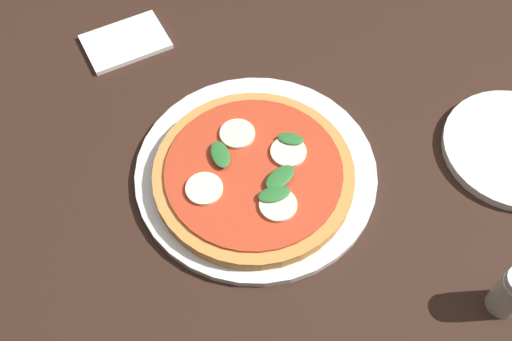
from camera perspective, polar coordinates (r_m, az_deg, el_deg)
The scene contains 6 objects.
ground_plane at distance 1.55m, azimuth 2.21°, elevation -15.31°, with size 6.00×6.00×0.00m, color #2D2B28.
dining_table at distance 0.96m, azimuth 3.46°, elevation -3.86°, with size 1.23×0.95×0.75m.
serving_tray at distance 0.86m, azimuth 0.00°, elevation -0.14°, with size 0.34×0.34×0.01m, color silver.
pizza at distance 0.84m, azimuth -0.22°, elevation -0.32°, with size 0.28×0.28×0.03m.
napkin at distance 1.04m, azimuth -11.97°, elevation 11.57°, with size 0.13×0.09×0.01m, color white.
pepper_shaker at distance 0.80m, azimuth 22.56°, elevation -10.37°, with size 0.04×0.04×0.08m.
Camera 1 is at (0.18, 0.43, 1.48)m, focal length 43.24 mm.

